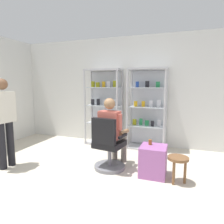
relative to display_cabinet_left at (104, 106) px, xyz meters
name	(u,v)px	position (x,y,z in m)	size (l,w,h in m)	color
ground_plane	(64,209)	(0.55, -2.76, -0.97)	(7.20, 7.20, 0.00)	beige
back_wall	(128,91)	(0.55, 0.24, 0.38)	(6.00, 0.10, 2.70)	silver
display_cabinet_left	(104,106)	(0.00, 0.00, 0.00)	(0.90, 0.45, 1.90)	#B7B7BC
display_cabinet_right	(147,108)	(1.10, 0.00, -0.01)	(0.90, 0.45, 1.90)	#B7B7BC
office_chair	(108,148)	(0.66, -1.49, -0.58)	(0.60, 0.56, 0.96)	slate
seated_shopkeeper	(112,129)	(0.68, -1.33, -0.26)	(0.53, 0.60, 1.29)	slate
storage_crate	(153,161)	(1.46, -1.46, -0.72)	(0.43, 0.44, 0.51)	#9E599E
tea_glass	(150,142)	(1.39, -1.39, -0.42)	(0.06, 0.06, 0.09)	brown
standing_customer	(4,118)	(-1.15, -2.02, -0.04)	(0.25, 0.52, 1.63)	black
wooden_stool	(178,162)	(1.85, -1.59, -0.64)	(0.32, 0.32, 0.41)	brown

